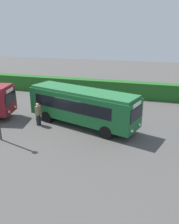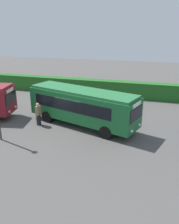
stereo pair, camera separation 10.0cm
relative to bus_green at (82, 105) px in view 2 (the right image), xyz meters
The scene contains 4 objects.
ground_plane 2.00m from the bus_green, 165.45° to the right, with size 82.30×82.30×0.00m, color #514F4C.
bus_green is the anchor object (origin of this frame).
person_far 3.73m from the bus_green, 164.90° to the right, with size 0.30×0.50×1.92m.
hedge_row 9.50m from the bus_green, 95.55° to the left, with size 53.15×1.30×1.85m, color #226221.
Camera 2 is at (6.70, -17.26, 7.79)m, focal length 38.23 mm.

